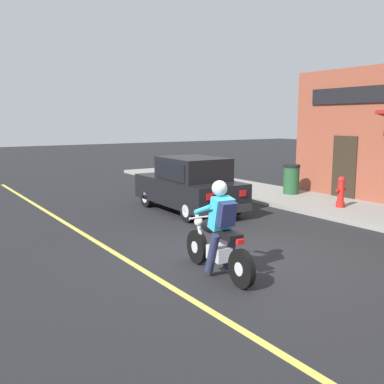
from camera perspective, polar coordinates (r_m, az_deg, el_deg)
ground_plane at (r=8.64m, az=5.76°, el=-8.42°), size 80.00×80.00×0.00m
sidewalk_curb at (r=14.37m, az=15.03°, el=-1.30°), size 2.60×22.00×0.14m
lane_stripe at (r=10.32m, az=-12.89°, el=-5.66°), size 0.12×19.80×0.01m
motorcycle_with_rider at (r=7.56m, az=3.39°, el=-5.61°), size 0.59×2.02×1.62m
car_hatchback at (r=12.75m, az=-0.32°, el=0.88°), size 1.74×3.82×1.57m
fire_hydrant at (r=13.40m, az=18.37°, el=-0.03°), size 0.36×0.24×0.88m
trash_bin at (r=15.43m, az=12.50°, el=1.62°), size 0.56×0.56×0.98m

